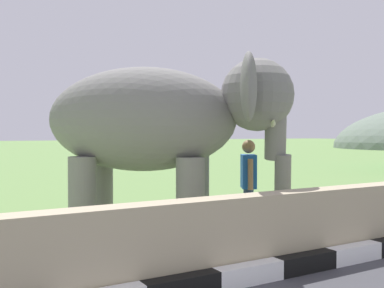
# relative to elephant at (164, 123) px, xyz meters

# --- Properties ---
(barrier_parapet) EXTENTS (28.00, 0.36, 1.00)m
(barrier_parapet) POSITION_rel_elephant_xyz_m (-0.90, -2.10, -1.45)
(barrier_parapet) COLOR tan
(barrier_parapet) RESTS_ON ground_plane
(elephant) EXTENTS (3.93, 3.65, 2.96)m
(elephant) POSITION_rel_elephant_xyz_m (0.00, 0.00, 0.00)
(elephant) COLOR slate
(elephant) RESTS_ON ground_plane
(person_handler) EXTENTS (0.41, 0.59, 1.66)m
(person_handler) POSITION_rel_elephant_xyz_m (1.48, -0.32, -1.02)
(person_handler) COLOR navy
(person_handler) RESTS_ON ground_plane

